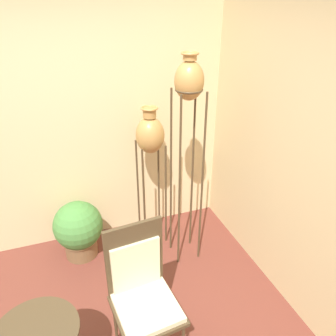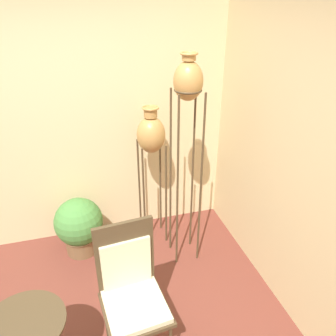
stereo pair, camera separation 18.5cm
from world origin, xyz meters
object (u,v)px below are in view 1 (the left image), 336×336
potted_plant (79,229)px  chair (142,289)px  vase_stand_tall (189,93)px  vase_stand_medium (150,138)px

potted_plant → chair: bearing=-74.3°
vase_stand_tall → vase_stand_medium: size_ratio=1.35×
chair → potted_plant: (-0.34, 1.21, -0.28)m
vase_stand_tall → vase_stand_medium: (-0.24, 0.36, -0.51)m
vase_stand_tall → chair: (-0.69, -0.87, -1.12)m
potted_plant → vase_stand_tall: bearing=-18.3°
vase_stand_tall → chair: vase_stand_tall is taller
vase_stand_tall → chair: size_ratio=1.89×
vase_stand_medium → chair: (-0.45, -1.23, -0.61)m
chair → potted_plant: chair is taller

